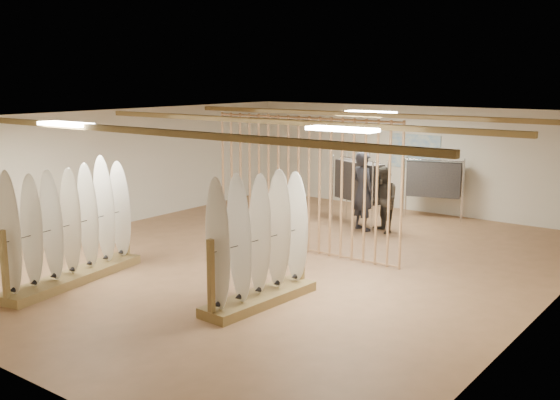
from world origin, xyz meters
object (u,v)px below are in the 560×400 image
Objects in this scene: shopper_a at (363,186)px; shopper_b at (383,195)px; rack_left at (72,243)px; rack_right at (260,260)px; clothing_rack_b at (434,179)px; clothing_rack_a at (359,181)px.

shopper_b is (0.51, 0.07, -0.19)m from shopper_a.
rack_left is 3.51m from rack_right.
clothing_rack_a is at bearing -138.82° from clothing_rack_b.
rack_left reaches higher than clothing_rack_a.
shopper_a is (-1.25, 5.41, 0.34)m from rack_right.
shopper_a is (0.34, -0.40, -0.02)m from clothing_rack_a.
clothing_rack_b is at bearing 97.26° from rack_right.
clothing_rack_a is 1.08× the size of clothing_rack_b.
clothing_rack_b is at bearing -87.07° from shopper_a.
clothing_rack_a is at bearing -165.92° from shopper_b.
clothing_rack_b is (2.86, 8.73, 0.29)m from rack_left.
shopper_a is at bearing 106.76° from rack_right.
rack_right is (3.33, 1.10, 0.01)m from rack_left.
shopper_a reaches higher than clothing_rack_a.
rack_right is 5.53m from shopper_b.
shopper_a reaches higher than shopper_b.
clothing_rack_b is 0.73× the size of shopper_a.
rack_right is at bearing -46.72° from shopper_b.
rack_left is at bearing -157.97° from rack_right.
shopper_a is (2.08, 6.51, 0.35)m from rack_left.
rack_left reaches higher than clothing_rack_b.
shopper_a is 1.21× the size of shopper_b.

